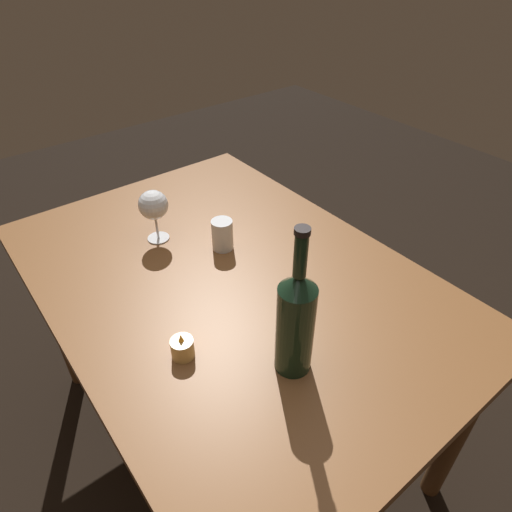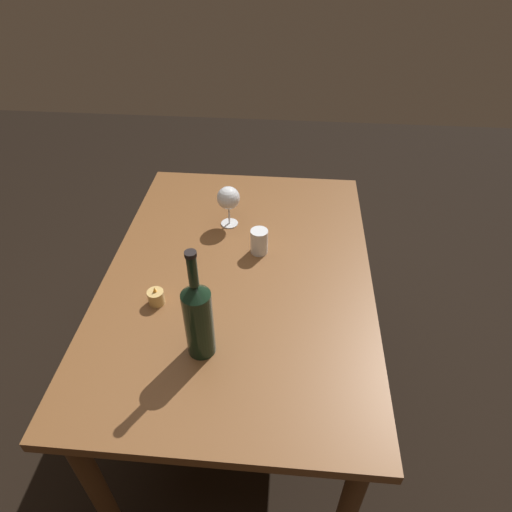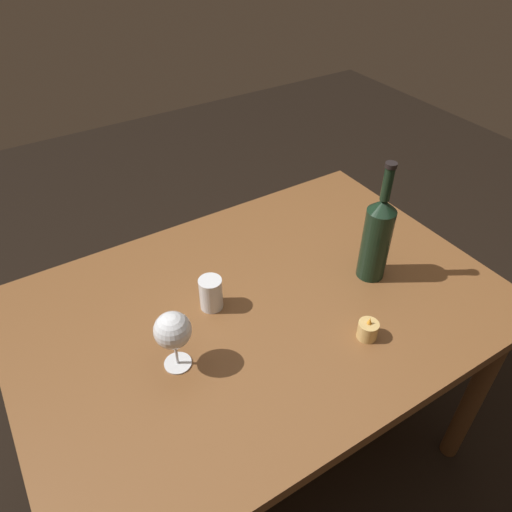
{
  "view_description": "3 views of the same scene",
  "coord_description": "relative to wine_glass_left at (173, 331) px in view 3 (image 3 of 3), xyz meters",
  "views": [
    {
      "loc": [
        -0.78,
        0.52,
        1.53
      ],
      "look_at": [
        -0.05,
        -0.06,
        0.81
      ],
      "focal_mm": 31.31,
      "sensor_mm": 36.0,
      "label": 1
    },
    {
      "loc": [
        -1.12,
        -0.16,
        1.77
      ],
      "look_at": [
        0.02,
        -0.06,
        0.8
      ],
      "focal_mm": 31.31,
      "sensor_mm": 36.0,
      "label": 2
    },
    {
      "loc": [
        0.5,
        0.78,
        1.67
      ],
      "look_at": [
        -0.02,
        -0.06,
        0.86
      ],
      "focal_mm": 33.79,
      "sensor_mm": 36.0,
      "label": 3
    }
  ],
  "objects": [
    {
      "name": "wine_glass_left",
      "position": [
        0.0,
        0.0,
        0.0
      ],
      "size": [
        0.09,
        0.09,
        0.16
      ],
      "color": "white",
      "rests_on": "dining_table"
    },
    {
      "name": "water_tumbler",
      "position": [
        -0.16,
        -0.13,
        -0.07
      ],
      "size": [
        0.06,
        0.06,
        0.09
      ],
      "color": "white",
      "rests_on": "dining_table"
    },
    {
      "name": "ground_plane",
      "position": [
        -0.28,
        -0.07,
        -0.86
      ],
      "size": [
        6.0,
        6.0,
        0.0
      ],
      "primitive_type": "plane",
      "color": "black"
    },
    {
      "name": "dining_table",
      "position": [
        -0.28,
        -0.07,
        -0.21
      ],
      "size": [
        1.3,
        0.9,
        0.74
      ],
      "color": "brown",
      "rests_on": "ground"
    },
    {
      "name": "wine_bottle",
      "position": [
        -0.61,
        -0.0,
        0.02
      ],
      "size": [
        0.08,
        0.08,
        0.36
      ],
      "color": "black",
      "rests_on": "dining_table"
    },
    {
      "name": "votive_candle",
      "position": [
        -0.44,
        0.17,
        -0.09
      ],
      "size": [
        0.05,
        0.05,
        0.07
      ],
      "color": "#DBB266",
      "rests_on": "dining_table"
    }
  ]
}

